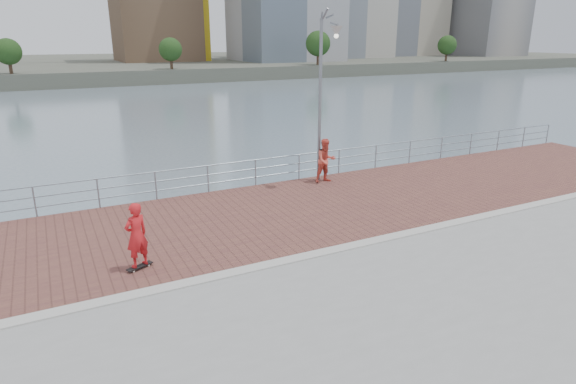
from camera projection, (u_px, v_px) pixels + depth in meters
name	position (u px, v px, depth m)	size (l,w,h in m)	color
water	(318.00, 315.00, 14.38)	(400.00, 400.00, 0.00)	slate
brick_lane	(267.00, 215.00, 16.82)	(40.00, 6.80, 0.02)	brown
curb	(320.00, 253.00, 13.76)	(40.00, 0.40, 0.06)	#B7B5AD
far_shore	(65.00, 66.00, 117.88)	(320.00, 95.00, 2.50)	#4C5142
guardrail	(232.00, 173.00, 19.49)	(39.06, 0.06, 1.13)	#8C9EA8
street_lamp	(327.00, 69.00, 19.04)	(0.49, 1.41, 6.67)	slate
skateboard	(140.00, 266.00, 12.85)	(0.74, 0.47, 0.08)	black
skateboarder	(136.00, 235.00, 12.58)	(0.65, 0.42, 1.77)	red
bystander	(326.00, 161.00, 20.31)	(0.91, 0.71, 1.86)	#E55343
shoreline_trees	(97.00, 47.00, 78.96)	(144.58, 5.06, 6.75)	#473323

